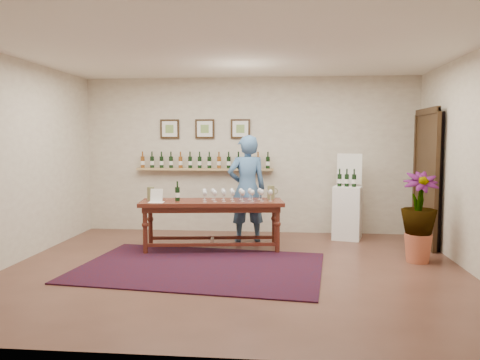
# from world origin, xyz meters

# --- Properties ---
(ground) EXTENTS (6.00, 6.00, 0.00)m
(ground) POSITION_xyz_m (0.00, 0.00, 0.00)
(ground) COLOR #4D2D22
(ground) RESTS_ON ground
(room_shell) EXTENTS (6.00, 6.00, 6.00)m
(room_shell) POSITION_xyz_m (2.11, 1.86, 1.12)
(room_shell) COLOR beige
(room_shell) RESTS_ON ground
(rug) EXTENTS (3.36, 2.43, 0.02)m
(rug) POSITION_xyz_m (-0.45, 0.01, 0.01)
(rug) COLOR #420B0E
(rug) RESTS_ON ground
(tasting_table) EXTENTS (2.22, 0.95, 0.76)m
(tasting_table) POSITION_xyz_m (-0.45, 1.02, 0.65)
(tasting_table) COLOR #491712
(tasting_table) RESTS_ON ground
(table_glasses) EXTENTS (1.35, 0.55, 0.18)m
(table_glasses) POSITION_xyz_m (-0.07, 1.06, 0.85)
(table_glasses) COLOR silver
(table_glasses) RESTS_ON tasting_table
(table_bottles) EXTENTS (0.32, 0.19, 0.33)m
(table_bottles) POSITION_xyz_m (-0.97, 0.98, 0.93)
(table_bottles) COLOR black
(table_bottles) RESTS_ON tasting_table
(pitcher_left) EXTENTS (0.14, 0.14, 0.21)m
(pitcher_left) POSITION_xyz_m (-1.39, 0.97, 0.87)
(pitcher_left) COLOR #696941
(pitcher_left) RESTS_ON tasting_table
(pitcher_right) EXTENTS (0.16, 0.16, 0.21)m
(pitcher_right) POSITION_xyz_m (0.44, 1.28, 0.87)
(pitcher_right) COLOR #696941
(pitcher_right) RESTS_ON tasting_table
(menu_card) EXTENTS (0.22, 0.16, 0.20)m
(menu_card) POSITION_xyz_m (-1.24, 0.77, 0.86)
(menu_card) COLOR white
(menu_card) RESTS_ON tasting_table
(display_pedestal) EXTENTS (0.55, 0.55, 0.90)m
(display_pedestal) POSITION_xyz_m (1.72, 2.02, 0.45)
(display_pedestal) COLOR white
(display_pedestal) RESTS_ON ground
(pedestal_bottles) EXTENTS (0.28, 0.14, 0.27)m
(pedestal_bottles) POSITION_xyz_m (1.69, 1.98, 1.03)
(pedestal_bottles) COLOR black
(pedestal_bottles) RESTS_ON display_pedestal
(info_sign) EXTENTS (0.41, 0.13, 0.57)m
(info_sign) POSITION_xyz_m (1.75, 2.15, 1.19)
(info_sign) COLOR white
(info_sign) RESTS_ON display_pedestal
(potted_plant) EXTENTS (0.59, 0.59, 1.08)m
(potted_plant) POSITION_xyz_m (2.49, 0.58, 0.63)
(potted_plant) COLOR #B2583B
(potted_plant) RESTS_ON ground
(person) EXTENTS (0.73, 0.58, 1.76)m
(person) POSITION_xyz_m (0.03, 1.66, 0.88)
(person) COLOR #3C618D
(person) RESTS_ON ground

